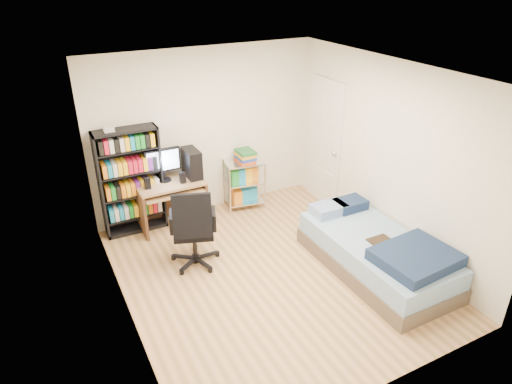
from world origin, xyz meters
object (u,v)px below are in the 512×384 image
media_shelf (131,180)px  bed (377,253)px  office_chair (194,241)px  computer_desk (176,184)px

media_shelf → bed: (2.44, -2.42, -0.53)m
office_chair → bed: bearing=-11.3°
media_shelf → bed: size_ratio=0.78×
media_shelf → computer_desk: 0.63m
media_shelf → bed: media_shelf is taller
media_shelf → computer_desk: media_shelf is taller
computer_desk → office_chair: computer_desk is taller
office_chair → bed: (1.98, -1.19, -0.09)m
office_chair → bed: 2.31m
media_shelf → computer_desk: size_ratio=1.34×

